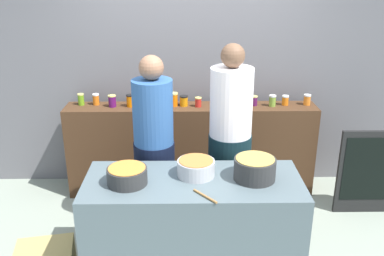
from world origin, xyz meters
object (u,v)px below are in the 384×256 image
(preserve_jar_1, at_px, (96,99))
(preserve_jar_8, at_px, (198,102))
(cook_with_tongs, at_px, (154,159))
(preserve_jar_5, at_px, (164,101))
(preserve_jar_12, at_px, (272,101))
(preserve_jar_0, at_px, (81,99))
(preserve_jar_10, at_px, (236,102))
(preserve_jar_11, at_px, (254,101))
(cooking_pot_left, at_px, (127,176))
(preserve_jar_9, at_px, (221,102))
(chalkboard_sign, at_px, (366,172))
(cooking_pot_right, at_px, (255,169))
(preserve_jar_3, at_px, (130,101))
(wooden_spoon, at_px, (205,196))
(preserve_jar_7, at_px, (184,101))
(cooking_pot_center, at_px, (196,168))
(preserve_jar_2, at_px, (112,101))
(preserve_jar_13, at_px, (285,100))
(preserve_jar_4, at_px, (148,103))
(preserve_jar_6, at_px, (174,99))
(cook_in_cap, at_px, (230,153))
(preserve_jar_14, at_px, (307,100))

(preserve_jar_1, bearing_deg, preserve_jar_8, -4.40)
(cook_with_tongs, bearing_deg, preserve_jar_5, 85.79)
(preserve_jar_12, bearing_deg, preserve_jar_0, 178.05)
(preserve_jar_8, xyz_separation_m, preserve_jar_10, (0.40, -0.01, -0.00))
(preserve_jar_11, xyz_separation_m, cooking_pot_left, (-1.18, -1.47, -0.13))
(preserve_jar_0, height_order, preserve_jar_10, preserve_jar_0)
(cook_with_tongs, bearing_deg, cooking_pot_left, -104.44)
(preserve_jar_8, xyz_separation_m, preserve_jar_9, (0.24, -0.01, 0.00))
(cooking_pot_left, distance_m, chalkboard_sign, 2.52)
(preserve_jar_8, distance_m, cooking_pot_right, 1.43)
(preserve_jar_5, height_order, preserve_jar_11, preserve_jar_5)
(preserve_jar_3, height_order, wooden_spoon, preserve_jar_3)
(preserve_jar_5, bearing_deg, preserve_jar_10, 0.06)
(preserve_jar_7, height_order, cooking_pot_center, preserve_jar_7)
(cook_with_tongs, xyz_separation_m, chalkboard_sign, (2.12, 0.34, -0.33))
(preserve_jar_12, bearing_deg, preserve_jar_2, 179.91)
(preserve_jar_0, xyz_separation_m, preserve_jar_12, (2.05, -0.07, -0.00))
(preserve_jar_3, bearing_deg, preserve_jar_0, 173.09)
(preserve_jar_10, relative_size, cook_with_tongs, 0.06)
(preserve_jar_13, bearing_deg, preserve_jar_4, -176.89)
(preserve_jar_6, relative_size, preserve_jar_10, 1.47)
(preserve_jar_1, bearing_deg, preserve_jar_10, -3.48)
(preserve_jar_10, distance_m, cooking_pot_center, 1.38)
(preserve_jar_8, height_order, preserve_jar_13, preserve_jar_13)
(preserve_jar_4, relative_size, preserve_jar_13, 0.95)
(preserve_jar_7, height_order, preserve_jar_11, preserve_jar_7)
(cooking_pot_left, relative_size, cook_with_tongs, 0.18)
(preserve_jar_3, xyz_separation_m, preserve_jar_5, (0.36, -0.02, -0.00))
(preserve_jar_7, bearing_deg, cook_in_cap, -62.52)
(preserve_jar_5, bearing_deg, preserve_jar_1, 172.92)
(preserve_jar_5, bearing_deg, preserve_jar_14, 2.09)
(preserve_jar_10, relative_size, cooking_pot_center, 0.33)
(preserve_jar_14, distance_m, cooking_pot_left, 2.30)
(preserve_jar_4, distance_m, preserve_jar_11, 1.14)
(preserve_jar_4, bearing_deg, preserve_jar_3, 165.43)
(preserve_jar_0, bearing_deg, wooden_spoon, -53.72)
(cook_in_cap, bearing_deg, preserve_jar_0, 150.74)
(preserve_jar_6, distance_m, preserve_jar_8, 0.27)
(preserve_jar_8, height_order, preserve_jar_12, preserve_jar_12)
(preserve_jar_12, height_order, preserve_jar_14, preserve_jar_12)
(preserve_jar_2, relative_size, cook_with_tongs, 0.07)
(preserve_jar_7, xyz_separation_m, preserve_jar_13, (1.09, 0.01, -0.00))
(preserve_jar_1, distance_m, preserve_jar_6, 0.84)
(preserve_jar_10, bearing_deg, preserve_jar_3, 178.98)
(preserve_jar_3, xyz_separation_m, preserve_jar_13, (1.66, 0.03, -0.01))
(cooking_pot_right, bearing_deg, preserve_jar_0, 138.97)
(preserve_jar_10, bearing_deg, cooking_pot_center, -109.24)
(preserve_jar_6, xyz_separation_m, preserve_jar_12, (1.06, -0.02, -0.01))
(preserve_jar_5, distance_m, preserve_jar_10, 0.76)
(cook_with_tongs, bearing_deg, chalkboard_sign, 9.21)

